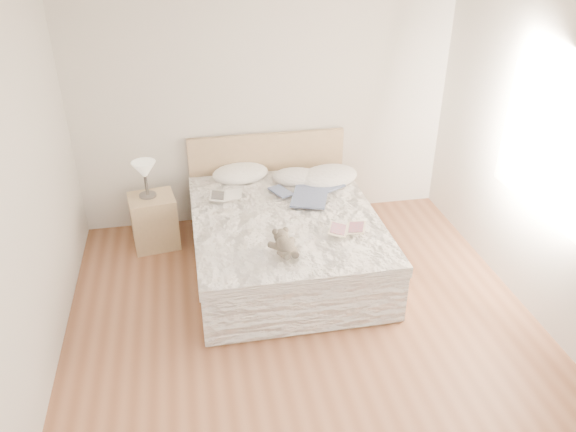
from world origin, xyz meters
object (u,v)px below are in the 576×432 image
(table_lamp, at_px, (145,172))
(childrens_book, at_px, (347,229))
(nightstand, at_px, (154,221))
(teddy_bear, at_px, (285,252))
(photo_book, at_px, (226,196))
(bed, at_px, (284,237))

(table_lamp, distance_m, childrens_book, 2.11)
(childrens_book, bearing_deg, nightstand, 169.19)
(teddy_bear, bearing_deg, nightstand, 118.07)
(photo_book, height_order, childrens_book, photo_book)
(bed, xyz_separation_m, childrens_book, (0.48, -0.50, 0.32))
(bed, height_order, teddy_bear, bed)
(nightstand, bearing_deg, childrens_book, -32.53)
(table_lamp, height_order, teddy_bear, table_lamp)
(nightstand, distance_m, teddy_bear, 1.83)
(bed, bearing_deg, nightstand, 154.09)
(nightstand, bearing_deg, teddy_bear, -51.06)
(table_lamp, height_order, childrens_book, table_lamp)
(childrens_book, bearing_deg, table_lamp, 169.02)
(bed, relative_size, photo_book, 6.56)
(nightstand, distance_m, table_lamp, 0.55)
(nightstand, bearing_deg, photo_book, -19.10)
(nightstand, distance_m, childrens_book, 2.09)
(nightstand, bearing_deg, bed, -25.91)
(nightstand, relative_size, table_lamp, 1.49)
(bed, height_order, photo_book, bed)
(bed, relative_size, nightstand, 3.83)
(bed, xyz_separation_m, nightstand, (-1.25, 0.61, -0.03))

